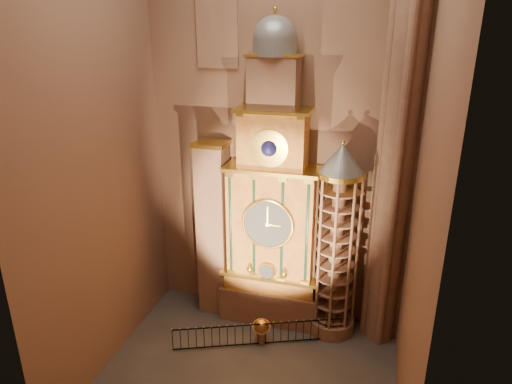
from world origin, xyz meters
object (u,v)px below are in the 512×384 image
(portrait_tower, at_px, (214,229))
(iron_railing, at_px, (262,334))
(stair_turret, at_px, (336,244))
(celestial_globe, at_px, (261,329))
(astronomical_clock, at_px, (272,211))

(portrait_tower, bearing_deg, iron_railing, -36.48)
(stair_turret, height_order, celestial_globe, stair_turret)
(stair_turret, xyz_separation_m, iron_railing, (-3.36, -2.34, -4.58))
(astronomical_clock, height_order, portrait_tower, astronomical_clock)
(portrait_tower, distance_m, iron_railing, 6.27)
(stair_turret, bearing_deg, portrait_tower, 177.67)
(portrait_tower, bearing_deg, celestial_globe, -35.09)
(astronomical_clock, distance_m, portrait_tower, 3.73)
(astronomical_clock, height_order, stair_turret, astronomical_clock)
(iron_railing, bearing_deg, portrait_tower, 143.52)
(portrait_tower, height_order, iron_railing, portrait_tower)
(portrait_tower, height_order, celestial_globe, portrait_tower)
(celestial_globe, bearing_deg, portrait_tower, 144.91)
(stair_turret, distance_m, celestial_globe, 6.00)
(iron_railing, bearing_deg, stair_turret, 34.83)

